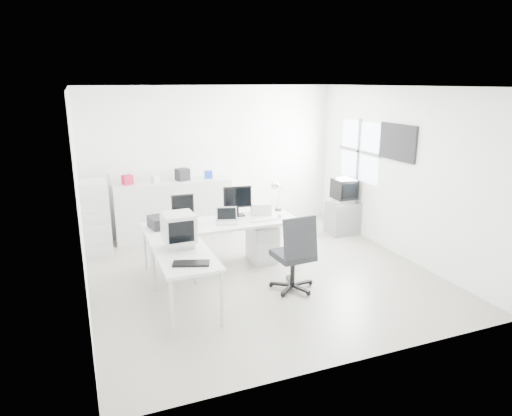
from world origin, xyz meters
name	(u,v)px	position (x,y,z in m)	size (l,w,h in m)	color
floor	(261,273)	(0.00, 0.00, 0.00)	(5.00, 5.00, 0.01)	beige
ceiling	(261,86)	(0.00, 0.00, 2.80)	(5.00, 5.00, 0.01)	white
back_wall	(213,159)	(0.00, 2.50, 1.40)	(5.00, 0.02, 2.80)	white
left_wall	(79,201)	(-2.50, 0.00, 1.40)	(0.02, 5.00, 2.80)	white
right_wall	(400,173)	(2.50, 0.00, 1.40)	(0.02, 5.00, 2.80)	white
window	(359,151)	(2.48, 1.20, 1.60)	(0.02, 1.20, 1.10)	white
wall_picture	(398,142)	(2.47, 0.10, 1.90)	(0.04, 0.90, 0.60)	black
main_desk	(222,245)	(-0.47, 0.47, 0.38)	(2.40, 0.80, 0.75)	silver
side_desk	(185,280)	(-1.32, -0.63, 0.38)	(0.70, 1.40, 0.75)	silver
drawer_pedestal	(262,243)	(0.23, 0.52, 0.30)	(0.40, 0.50, 0.60)	silver
inkjet_printer	(166,221)	(-1.32, 0.57, 0.83)	(0.47, 0.37, 0.17)	black
lcd_monitor_small	(183,208)	(-1.02, 0.72, 0.97)	(0.34, 0.20, 0.43)	black
lcd_monitor_large	(237,201)	(-0.12, 0.72, 0.99)	(0.46, 0.18, 0.48)	black
laptop	(227,216)	(-0.42, 0.37, 0.87)	(0.35, 0.36, 0.23)	#B7B7BA
white_keyboard	(264,220)	(0.18, 0.32, 0.76)	(0.41, 0.13, 0.02)	silver
white_mouse	(280,216)	(0.48, 0.37, 0.78)	(0.06, 0.06, 0.06)	silver
laser_printer	(261,208)	(0.28, 0.69, 0.84)	(0.32, 0.28, 0.18)	#BCBCBC
desk_lamp	(278,195)	(0.63, 0.77, 1.02)	(0.18, 0.18, 0.53)	silver
crt_monitor	(179,232)	(-1.32, -0.38, 0.96)	(0.37, 0.37, 0.42)	#B7B7BA
black_keyboard	(191,263)	(-1.32, -1.03, 0.76)	(0.44, 0.17, 0.03)	black
office_chair	(293,251)	(0.22, -0.66, 0.57)	(0.66, 0.66, 1.14)	#282A2E
tv_cabinet	(343,218)	(2.22, 1.23, 0.31)	(0.57, 0.46, 0.62)	slate
crt_tv	(344,191)	(2.22, 1.23, 0.84)	(0.50, 0.48, 0.45)	black
sideboard	(174,209)	(-0.87, 2.24, 0.54)	(2.16, 0.54, 1.08)	silver
clutter_box_a	(127,180)	(-1.67, 2.24, 1.17)	(0.17, 0.15, 0.17)	#A9182E
clutter_box_b	(156,179)	(-1.17, 2.24, 1.15)	(0.13, 0.11, 0.13)	silver
clutter_box_c	(182,174)	(-0.67, 2.24, 1.19)	(0.22, 0.20, 0.22)	black
clutter_box_d	(208,175)	(-0.17, 2.24, 1.15)	(0.14, 0.13, 0.14)	#183AAE
clutter_bottle	(110,179)	(-1.97, 2.28, 1.19)	(0.07, 0.07, 0.22)	silver
filing_cabinet	(96,218)	(-2.28, 1.81, 0.64)	(0.45, 0.53, 1.28)	silver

